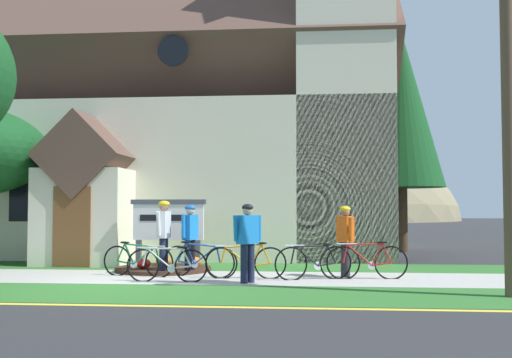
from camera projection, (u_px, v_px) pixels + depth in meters
ground at (154, 267)px, 15.61m from camera, size 140.00×140.00×0.00m
sidewalk_slab at (136, 277)px, 13.30m from camera, size 32.00×2.58×0.01m
grass_verge at (97, 293)px, 10.84m from camera, size 32.00×2.37×0.01m
church_lawn at (162, 266)px, 15.69m from camera, size 24.00×2.22×0.01m
curb_paint_stripe at (67, 305)px, 9.51m from camera, size 28.00×0.16×0.01m
church_building at (212, 119)px, 21.52m from camera, size 13.13×11.60×13.70m
church_sign at (168, 223)px, 15.07m from camera, size 1.93×0.14×1.76m
flower_bed at (164, 268)px, 14.53m from camera, size 2.32×2.32×0.34m
bicycle_orange at (167, 264)px, 12.44m from camera, size 1.73×0.10×0.77m
bicycle_red at (246, 262)px, 12.97m from camera, size 1.77×0.21×0.82m
bicycle_blue at (314, 262)px, 12.81m from camera, size 1.66×0.61×0.80m
bicycle_green at (198, 260)px, 13.36m from camera, size 1.69×0.43×0.81m
bicycle_silver at (368, 262)px, 12.89m from camera, size 1.78×0.21×0.85m
bicycle_white at (137, 260)px, 13.38m from camera, size 1.73×0.44×0.80m
cyclist_in_white_jersey at (345, 236)px, 13.26m from camera, size 0.39×0.68×1.59m
cyclist_in_yellow_jersey at (190, 234)px, 13.89m from camera, size 0.30×0.64×1.61m
cyclist_in_blue_jersey at (164, 231)px, 13.82m from camera, size 0.29×0.72×1.71m
cyclist_in_orange_jersey at (248, 237)px, 12.24m from camera, size 0.54×0.51×1.63m
utility_pole at (501, 45)px, 10.57m from camera, size 3.12×0.28×8.01m
roadside_conifer at (401, 107)px, 20.95m from camera, size 2.99×2.99×7.96m
distant_hill at (155, 220)px, 72.26m from camera, size 72.18×37.19×26.34m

